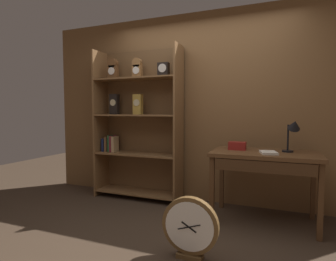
{
  "coord_description": "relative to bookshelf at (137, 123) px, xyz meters",
  "views": [
    {
      "loc": [
        0.96,
        -2.31,
        1.25
      ],
      "look_at": [
        -0.23,
        0.68,
        1.03
      ],
      "focal_mm": 29.21,
      "sensor_mm": 36.0,
      "label": 1
    }
  ],
  "objects": [
    {
      "name": "workbench",
      "position": [
        1.76,
        -0.31,
        -0.38
      ],
      "size": [
        1.16,
        0.68,
        0.8
      ],
      "color": "brown",
      "rests_on": "ground"
    },
    {
      "name": "desk_lamp",
      "position": [
        2.05,
        -0.23,
        -0.02
      ],
      "size": [
        0.2,
        0.2,
        0.39
      ],
      "color": "black",
      "rests_on": "workbench"
    },
    {
      "name": "round_clock_large",
      "position": [
        1.22,
        -1.34,
        -0.81
      ],
      "size": [
        0.49,
        0.11,
        0.53
      ],
      "color": "brown",
      "rests_on": "ground"
    },
    {
      "name": "ground_plane",
      "position": [
        0.92,
        -1.19,
        -1.08
      ],
      "size": [
        10.0,
        10.0,
        0.0
      ],
      "primitive_type": "plane",
      "color": "#3D2D21"
    },
    {
      "name": "open_repair_manual",
      "position": [
        1.81,
        -0.4,
        -0.27
      ],
      "size": [
        0.21,
        0.25,
        0.02
      ],
      "primitive_type": "cube",
      "rotation": [
        0.0,
        0.0,
        0.23
      ],
      "color": "silver",
      "rests_on": "workbench"
    },
    {
      "name": "toolbox_small",
      "position": [
        1.45,
        -0.21,
        -0.23
      ],
      "size": [
        0.2,
        0.13,
        0.09
      ],
      "primitive_type": "cube",
      "color": "maroon",
      "rests_on": "workbench"
    },
    {
      "name": "back_wood_panel",
      "position": [
        0.92,
        0.2,
        0.22
      ],
      "size": [
        4.8,
        0.05,
        2.6
      ],
      "primitive_type": "cube",
      "color": "brown",
      "rests_on": "ground"
    },
    {
      "name": "bookshelf",
      "position": [
        0.0,
        0.0,
        0.0
      ],
      "size": [
        1.27,
        0.38,
        2.14
      ],
      "color": "brown",
      "rests_on": "ground"
    }
  ]
}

